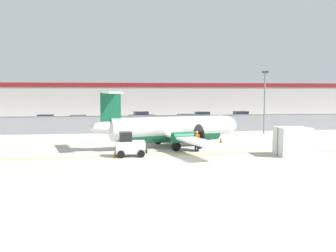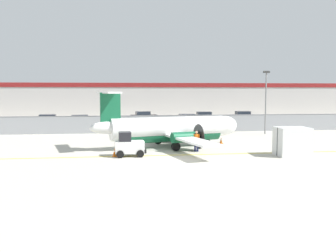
# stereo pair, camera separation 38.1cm
# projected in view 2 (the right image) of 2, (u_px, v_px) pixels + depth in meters

# --- Properties ---
(ground_plane) EXTENTS (140.00, 140.00, 0.01)m
(ground_plane) POSITION_uv_depth(u_px,v_px,m) (178.00, 155.00, 29.17)
(ground_plane) COLOR #B7B2A3
(perimeter_fence) EXTENTS (98.00, 0.10, 2.10)m
(perimeter_fence) POSITION_uv_depth(u_px,v_px,m) (157.00, 123.00, 44.86)
(perimeter_fence) COLOR gray
(perimeter_fence) RESTS_ON ground
(parking_lot_strip) EXTENTS (98.00, 17.00, 0.12)m
(parking_lot_strip) POSITION_uv_depth(u_px,v_px,m) (149.00, 124.00, 56.31)
(parking_lot_strip) COLOR #38383A
(parking_lot_strip) RESTS_ON ground
(background_building) EXTENTS (91.00, 8.10, 6.50)m
(background_building) POSITION_uv_depth(u_px,v_px,m) (142.00, 100.00, 74.25)
(background_building) COLOR #BCB7B2
(background_building) RESTS_ON ground
(commuter_airplane) EXTENTS (13.75, 15.92, 4.92)m
(commuter_airplane) POSITION_uv_depth(u_px,v_px,m) (172.00, 129.00, 33.19)
(commuter_airplane) COLOR white
(commuter_airplane) RESTS_ON ground
(baggage_tug) EXTENTS (2.38, 1.48, 1.88)m
(baggage_tug) POSITION_uv_depth(u_px,v_px,m) (129.00, 145.00, 28.49)
(baggage_tug) COLOR silver
(baggage_tug) RESTS_ON ground
(ground_crew_worker) EXTENTS (0.55, 0.42, 1.70)m
(ground_crew_worker) POSITION_uv_depth(u_px,v_px,m) (196.00, 140.00, 30.76)
(ground_crew_worker) COLOR #191E4C
(ground_crew_worker) RESTS_ON ground
(cargo_container) EXTENTS (2.44, 2.05, 2.20)m
(cargo_container) POSITION_uv_depth(u_px,v_px,m) (292.00, 142.00, 28.77)
(cargo_container) COLOR silver
(cargo_container) RESTS_ON ground
(traffic_cone_near_left) EXTENTS (0.36, 0.36, 0.64)m
(traffic_cone_near_left) POSITION_uv_depth(u_px,v_px,m) (221.00, 141.00, 35.22)
(traffic_cone_near_left) COLOR orange
(traffic_cone_near_left) RESTS_ON ground
(traffic_cone_near_right) EXTENTS (0.36, 0.36, 0.64)m
(traffic_cone_near_right) POSITION_uv_depth(u_px,v_px,m) (115.00, 152.00, 28.46)
(traffic_cone_near_right) COLOR orange
(traffic_cone_near_right) RESTS_ON ground
(parked_car_0) EXTENTS (4.30, 2.22, 1.58)m
(parked_car_0) POSITION_uv_depth(u_px,v_px,m) (47.00, 120.00, 52.66)
(parked_car_0) COLOR slate
(parked_car_0) RESTS_ON parking_lot_strip
(parked_car_1) EXTENTS (4.36, 2.36, 1.58)m
(parked_car_1) POSITION_uv_depth(u_px,v_px,m) (79.00, 121.00, 51.46)
(parked_car_1) COLOR red
(parked_car_1) RESTS_ON parking_lot_strip
(parked_car_2) EXTENTS (4.27, 2.14, 1.58)m
(parked_car_2) POSITION_uv_depth(u_px,v_px,m) (113.00, 117.00, 58.21)
(parked_car_2) COLOR silver
(parked_car_2) RESTS_ON parking_lot_strip
(parked_car_3) EXTENTS (4.39, 2.44, 1.58)m
(parked_car_3) POSITION_uv_depth(u_px,v_px,m) (144.00, 116.00, 60.58)
(parked_car_3) COLOR black
(parked_car_3) RESTS_ON parking_lot_strip
(parked_car_4) EXTENTS (4.24, 2.08, 1.58)m
(parked_car_4) POSITION_uv_depth(u_px,v_px,m) (186.00, 120.00, 53.52)
(parked_car_4) COLOR silver
(parked_car_4) RESTS_ON parking_lot_strip
(parked_car_5) EXTENTS (4.20, 2.00, 1.58)m
(parked_car_5) POSITION_uv_depth(u_px,v_px,m) (203.00, 117.00, 59.43)
(parked_car_5) COLOR black
(parked_car_5) RESTS_ON parking_lot_strip
(parked_car_6) EXTENTS (4.22, 2.04, 1.58)m
(parked_car_6) POSITION_uv_depth(u_px,v_px,m) (243.00, 116.00, 61.02)
(parked_car_6) COLOR gray
(parked_car_6) RESTS_ON parking_lot_strip
(apron_light_pole) EXTENTS (0.70, 0.30, 7.27)m
(apron_light_pole) POSITION_uv_depth(u_px,v_px,m) (266.00, 97.00, 43.02)
(apron_light_pole) COLOR slate
(apron_light_pole) RESTS_ON ground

